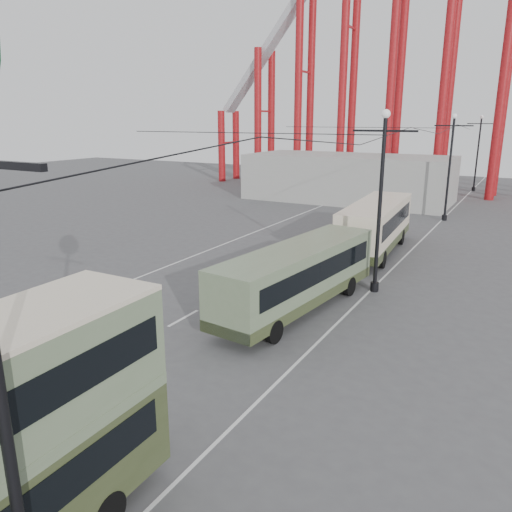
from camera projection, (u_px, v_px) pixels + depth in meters
The scene contains 8 objects.
road_markings at pixel (280, 266), 31.05m from camera, with size 12.52×120.00×0.01m.
lamp_post_mid at pixel (380, 204), 25.34m from camera, with size 3.20×0.44×9.32m.
lamp_post_far at pixel (449, 168), 43.86m from camera, with size 3.20×0.44×9.32m.
lamp_post_distant at pixel (478, 154), 62.38m from camera, with size 3.20×0.44×9.32m.
fairground_shed at pixel (348, 178), 55.79m from camera, with size 22.00×10.00×5.00m, color #989893.
single_decker_green at pixel (298, 275), 23.51m from camera, with size 3.78×11.26×3.12m.
single_decker_cream at pixel (376, 225), 33.80m from camera, with size 3.55×11.26×3.45m.
pedestrian at pixel (236, 297), 22.97m from camera, with size 0.70×0.46×1.91m, color #222227.
Camera 1 is at (12.35, -7.02, 8.86)m, focal length 35.00 mm.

